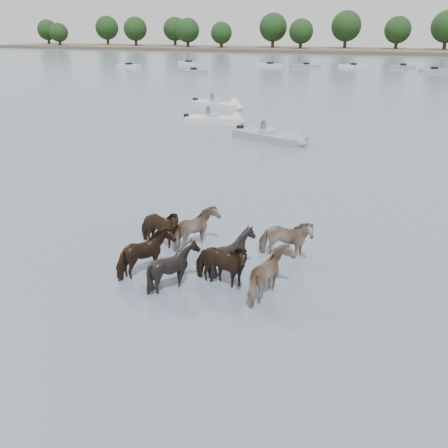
% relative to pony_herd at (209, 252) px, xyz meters
% --- Properties ---
extents(ground, '(400.00, 400.00, 0.00)m').
position_rel_pony_herd_xyz_m(ground, '(1.36, -2.20, -0.58)').
color(ground, '#4A5B6B').
rests_on(ground, ground).
extents(shoreline, '(160.00, 30.00, 1.00)m').
position_rel_pony_herd_xyz_m(shoreline, '(-68.64, 147.80, -0.08)').
color(shoreline, '#4C4233').
rests_on(shoreline, ground).
extents(pony_herd, '(6.23, 4.42, 1.52)m').
position_rel_pony_herd_xyz_m(pony_herd, '(0.00, 0.00, 0.00)').
color(pony_herd, black).
rests_on(pony_herd, ground).
extents(motorboat_a, '(4.86, 2.56, 1.92)m').
position_rel_pony_herd_xyz_m(motorboat_a, '(-9.56, 22.71, -0.35)').
color(motorboat_a, silver).
rests_on(motorboat_a, ground).
extents(motorboat_b, '(5.65, 3.40, 1.92)m').
position_rel_pony_herd_xyz_m(motorboat_b, '(-3.65, 18.06, -0.36)').
color(motorboat_b, gray).
rests_on(motorboat_b, ground).
extents(motorboat_f, '(5.72, 2.95, 1.92)m').
position_rel_pony_herd_xyz_m(motorboat_f, '(-12.63, 29.82, -0.36)').
color(motorboat_f, silver).
rests_on(motorboat_f, ground).
extents(distant_flotilla, '(106.16, 28.81, 0.93)m').
position_rel_pony_herd_xyz_m(distant_flotilla, '(2.55, 74.83, -0.32)').
color(distant_flotilla, silver).
rests_on(distant_flotilla, ground).
extents(treeline, '(149.91, 21.07, 11.86)m').
position_rel_pony_herd_xyz_m(treeline, '(-62.83, 149.57, 5.94)').
color(treeline, '#382619').
rests_on(treeline, ground).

